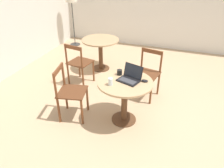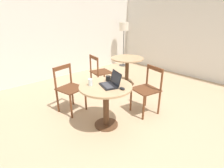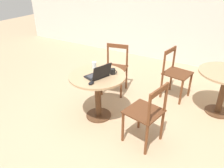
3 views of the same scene
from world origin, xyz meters
name	(u,v)px [view 2 (image 2 of 3)]	position (x,y,z in m)	size (l,w,h in m)	color
ground_plane	(134,128)	(0.00, 0.00, 0.00)	(16.00, 16.00, 0.00)	tan
wall_back	(43,30)	(0.00, 3.23, 1.35)	(9.40, 0.06, 2.70)	silver
wall_side	(221,31)	(3.23, 0.00, 1.35)	(0.06, 9.40, 2.70)	silver
cafe_table_near	(106,95)	(-0.28, 0.37, 0.56)	(0.83, 0.83, 0.72)	#51331E
cafe_table_mid	(127,64)	(1.33, 1.43, 0.56)	(0.83, 0.83, 0.72)	#51331E
chair_near_back	(69,89)	(-0.47, 1.21, 0.45)	(0.50, 0.50, 0.87)	brown
chair_near_right	(147,90)	(0.56, 0.20, 0.45)	(0.50, 0.50, 0.87)	brown
chair_mid_left	(100,73)	(0.54, 1.57, 0.45)	(0.49, 0.49, 0.87)	brown
floor_lamp	(124,30)	(2.58, 2.78, 1.26)	(0.31, 0.31, 1.50)	#333333
laptop	(111,83)	(-0.23, 0.32, 0.76)	(0.34, 0.37, 0.22)	black
mouse	(122,88)	(-0.20, 0.10, 0.73)	(0.06, 0.10, 0.03)	black
mug	(108,78)	(-0.11, 0.52, 0.76)	(0.12, 0.08, 0.08)	black
drinking_glass	(90,82)	(-0.45, 0.54, 0.77)	(0.07, 0.07, 0.11)	silver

